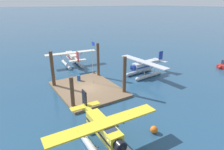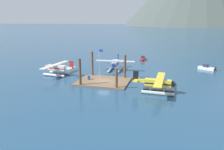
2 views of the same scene
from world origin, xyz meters
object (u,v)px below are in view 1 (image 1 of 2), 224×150
object	(u,v)px
fuel_drum	(79,78)
seaplane_yellow_stbd_aft	(104,131)
seaplane_cream_port_fwd	(72,58)
seaplane_silver_bow_centre	(144,67)
flagpole	(93,57)
mooring_buoy	(154,130)

from	to	relation	value
fuel_drum	seaplane_yellow_stbd_aft	world-z (taller)	seaplane_yellow_stbd_aft
seaplane_yellow_stbd_aft	seaplane_cream_port_fwd	size ratio (longest dim) A/B	1.00
seaplane_yellow_stbd_aft	seaplane_cream_port_fwd	distance (m)	25.38
seaplane_silver_bow_centre	flagpole	bearing A→B (deg)	-97.42
fuel_drum	seaplane_cream_port_fwd	world-z (taller)	seaplane_cream_port_fwd
seaplane_yellow_stbd_aft	seaplane_silver_bow_centre	bearing A→B (deg)	128.15
flagpole	seaplane_yellow_stbd_aft	bearing A→B (deg)	-23.49
seaplane_silver_bow_centre	mooring_buoy	bearing A→B (deg)	-37.62
fuel_drum	seaplane_yellow_stbd_aft	size ratio (longest dim) A/B	0.08
flagpole	seaplane_yellow_stbd_aft	size ratio (longest dim) A/B	0.65
fuel_drum	mooring_buoy	bearing A→B (deg)	3.87
seaplane_silver_bow_centre	seaplane_yellow_stbd_aft	world-z (taller)	same
flagpole	seaplane_yellow_stbd_aft	distance (m)	14.68
mooring_buoy	seaplane_cream_port_fwd	xyz separation A→B (m)	(-25.57, 1.38, 1.20)
flagpole	seaplane_silver_bow_centre	world-z (taller)	flagpole
mooring_buoy	seaplane_yellow_stbd_aft	distance (m)	5.44
mooring_buoy	fuel_drum	bearing A→B (deg)	-176.13
seaplane_silver_bow_centre	seaplane_yellow_stbd_aft	bearing A→B (deg)	-51.85
mooring_buoy	flagpole	bearing A→B (deg)	177.84
seaplane_silver_bow_centre	seaplane_cream_port_fwd	world-z (taller)	same
flagpole	fuel_drum	world-z (taller)	flagpole
fuel_drum	seaplane_silver_bow_centre	size ratio (longest dim) A/B	0.08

